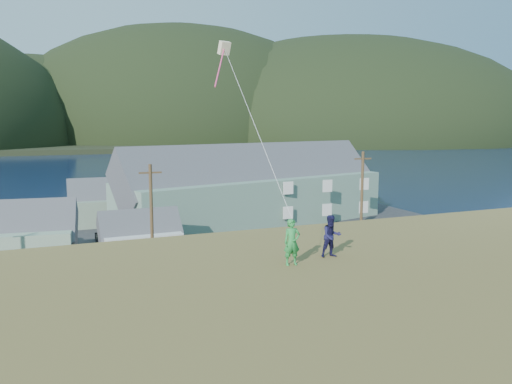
% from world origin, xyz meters
% --- Properties ---
extents(ground, '(900.00, 900.00, 0.00)m').
position_xyz_m(ground, '(0.00, 0.00, 0.00)').
color(ground, '#0A1638').
rests_on(ground, ground).
extents(grass_strip, '(110.00, 8.00, 0.10)m').
position_xyz_m(grass_strip, '(0.00, -2.00, 0.05)').
color(grass_strip, '#4C3D19').
rests_on(grass_strip, ground).
extents(waterfront_lot, '(72.00, 36.00, 0.12)m').
position_xyz_m(waterfront_lot, '(0.00, 17.00, 0.06)').
color(waterfront_lot, '#28282B').
rests_on(waterfront_lot, ground).
extents(wharf, '(26.00, 14.00, 0.90)m').
position_xyz_m(wharf, '(-6.00, 40.00, 0.45)').
color(wharf, gray).
rests_on(wharf, ground).
extents(far_shore, '(900.00, 320.00, 2.00)m').
position_xyz_m(far_shore, '(0.00, 330.00, 1.00)').
color(far_shore, black).
rests_on(far_shore, ground).
extents(far_hills, '(760.00, 265.00, 143.00)m').
position_xyz_m(far_hills, '(35.59, 279.38, 2.00)').
color(far_hills, black).
rests_on(far_hills, ground).
extents(lodge, '(34.56, 17.15, 11.72)m').
position_xyz_m(lodge, '(13.29, 20.96, 4.51)').
color(lodge, gray).
rests_on(lodge, waterfront_lot).
extents(shed_palegreen_near, '(10.04, 6.95, 6.85)m').
position_xyz_m(shed_palegreen_near, '(-11.89, 11.75, 2.58)').
color(shed_palegreen_near, gray).
rests_on(shed_palegreen_near, waterfront_lot).
extents(shed_white, '(7.14, 4.86, 5.54)m').
position_xyz_m(shed_white, '(-2.04, 9.67, 2.15)').
color(shed_white, silver).
rests_on(shed_white, waterfront_lot).
extents(shed_palegreen_far, '(10.14, 5.85, 6.78)m').
position_xyz_m(shed_palegreen_far, '(-2.56, 27.81, 2.60)').
color(shed_palegreen_far, slate).
rests_on(shed_palegreen_far, waterfront_lot).
extents(utility_poles, '(34.57, 0.24, 9.64)m').
position_xyz_m(utility_poles, '(-2.15, 1.50, 4.84)').
color(utility_poles, '#47331E').
rests_on(utility_poles, waterfront_lot).
extents(parked_cars, '(20.61, 13.61, 1.57)m').
position_xyz_m(parked_cars, '(-6.96, 20.07, 0.88)').
color(parked_cars, maroon).
rests_on(parked_cars, waterfront_lot).
extents(kite_flyer_green, '(0.62, 0.43, 1.62)m').
position_xyz_m(kite_flyer_green, '(-1.10, -18.45, 8.01)').
color(kite_flyer_green, '#25893B').
rests_on(kite_flyer_green, hillside).
extents(kite_flyer_navy, '(0.80, 0.64, 1.56)m').
position_xyz_m(kite_flyer_navy, '(0.70, -18.05, 7.98)').
color(kite_flyer_navy, '#18163E').
rests_on(kite_flyer_navy, hillside).
extents(kite_rig, '(0.92, 3.05, 8.51)m').
position_xyz_m(kite_rig, '(-1.75, -13.16, 15.00)').
color(kite_rig, '#F6E1BB').
rests_on(kite_rig, ground).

